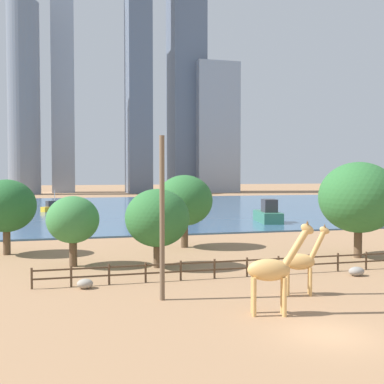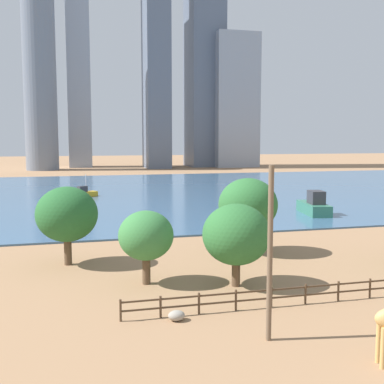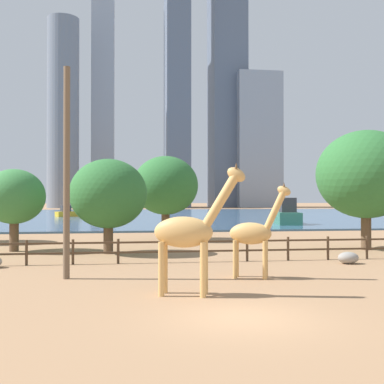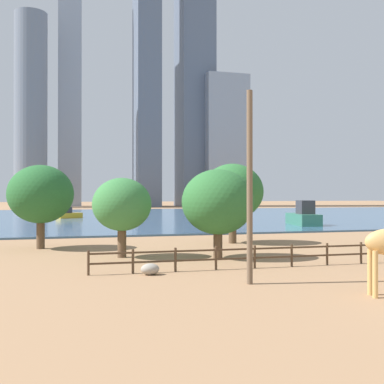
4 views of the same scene
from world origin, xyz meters
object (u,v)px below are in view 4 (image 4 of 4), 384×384
(tree_left_large, at_px, (122,205))
(tree_left_small, at_px, (233,192))
(tree_right_tall, at_px, (41,194))
(boat_ferry, at_px, (69,214))
(boat_sailboat, at_px, (304,217))
(utility_pole, at_px, (250,187))
(tree_center_broad, at_px, (218,202))
(boulder_near_fence, at_px, (150,269))

(tree_left_large, relative_size, tree_left_small, 0.77)
(tree_right_tall, distance_m, boat_ferry, 45.87)
(boat_ferry, xyz_separation_m, boat_sailboat, (29.50, -27.61, 0.44))
(utility_pole, relative_size, tree_right_tall, 1.40)
(tree_left_small, bearing_deg, utility_pole, -107.79)
(tree_center_broad, bearing_deg, tree_right_tall, 142.14)
(tree_left_small, bearing_deg, tree_right_tall, -179.91)
(boulder_near_fence, xyz_separation_m, tree_right_tall, (-5.99, 14.26, 3.92))
(boulder_near_fence, distance_m, tree_center_broad, 8.38)
(tree_center_broad, bearing_deg, utility_pole, -99.18)
(tree_center_broad, relative_size, boat_ferry, 1.30)
(utility_pole, xyz_separation_m, boulder_near_fence, (-4.04, 3.80, -4.25))
(tree_center_broad, distance_m, boat_sailboat, 34.22)
(boat_ferry, distance_m, boat_sailboat, 40.41)
(tree_center_broad, relative_size, tree_right_tall, 0.90)
(boulder_near_fence, height_order, tree_right_tall, tree_right_tall)
(boat_ferry, bearing_deg, tree_left_large, -118.67)
(boulder_near_fence, relative_size, tree_right_tall, 0.15)
(tree_left_large, height_order, tree_right_tall, tree_right_tall)
(tree_left_large, bearing_deg, utility_pole, -67.72)
(boulder_near_fence, relative_size, boat_ferry, 0.22)
(utility_pole, distance_m, tree_left_small, 18.99)
(utility_pole, distance_m, boat_ferry, 64.22)
(boulder_near_fence, height_order, boat_sailboat, boat_sailboat)
(boat_sailboat, bearing_deg, utility_pole, 158.57)
(utility_pole, relative_size, boat_ferry, 2.01)
(boulder_near_fence, height_order, boat_ferry, boat_ferry)
(boulder_near_fence, relative_size, boat_sailboat, 0.13)
(boulder_near_fence, xyz_separation_m, tree_left_small, (9.84, 14.29, 4.15))
(boulder_near_fence, height_order, tree_left_large, tree_left_large)
(tree_right_tall, xyz_separation_m, boat_sailboat, (32.40, 18.04, -2.91))
(boulder_near_fence, bearing_deg, boat_ferry, 92.96)
(tree_left_large, height_order, boat_sailboat, tree_left_large)
(tree_left_small, distance_m, boat_ferry, 47.57)
(tree_left_large, xyz_separation_m, boat_sailboat, (26.96, 24.91, -2.21))
(tree_right_tall, bearing_deg, tree_left_small, 0.09)
(utility_pole, xyz_separation_m, boat_sailboat, (22.37, 36.11, -3.25))
(boulder_near_fence, bearing_deg, tree_right_tall, 112.79)
(utility_pole, height_order, tree_left_small, utility_pole)
(utility_pole, height_order, tree_center_broad, utility_pole)
(tree_center_broad, height_order, boat_sailboat, tree_center_broad)
(utility_pole, xyz_separation_m, boat_ferry, (-7.13, 63.72, -3.69))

